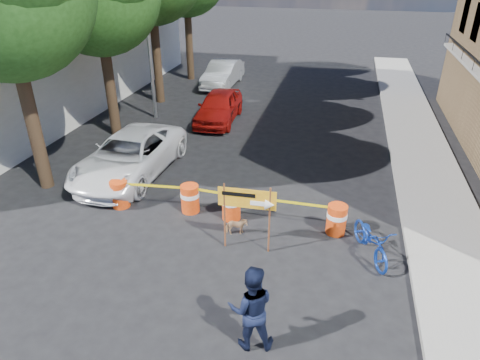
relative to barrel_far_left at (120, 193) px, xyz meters
The scene contains 15 objects.
ground 3.92m from the barrel_far_left, 20.57° to the right, with size 120.00×120.00×0.00m, color black.
sidewalk_east 10.89m from the barrel_far_left, 25.21° to the left, with size 2.40×40.00×0.15m, color gray.
white_building 12.98m from the barrel_far_left, 137.31° to the left, with size 8.00×22.00×6.00m, color silver.
streetlamp 9.31m from the barrel_far_left, 105.75° to the left, with size 1.25×0.18×8.00m.
barrel_far_left is the anchor object (origin of this frame).
barrel_mid_left 2.27m from the barrel_far_left, ahead, with size 0.58×0.58×0.90m.
barrel_mid_right 3.61m from the barrel_far_left, ahead, with size 0.58×0.58×0.90m.
barrel_far_right 6.73m from the barrel_far_left, ahead, with size 0.58×0.58×0.90m.
detour_sign 4.87m from the barrel_far_left, 15.10° to the right, with size 1.53×0.29×1.97m.
pedestrian 6.81m from the barrel_far_left, 40.00° to the right, with size 0.94×0.74×1.94m, color black.
bicycle 7.71m from the barrel_far_left, ahead, with size 0.70×1.05×2.00m, color #153CAD.
dog 4.02m from the barrel_far_left, ahead, with size 0.29×0.63×0.54m, color #E8BB85.
suv_white 2.26m from the barrel_far_left, 107.90° to the left, with size 2.50×5.43×1.51m, color white.
sedan_red 8.41m from the barrel_far_left, 84.25° to the left, with size 1.72×4.28×1.46m, color #A3110D.
sedan_silver 14.50m from the barrel_far_left, 92.66° to the left, with size 1.58×4.53×1.49m, color silver.
Camera 1 is at (2.83, -9.15, 7.14)m, focal length 32.00 mm.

